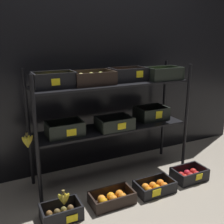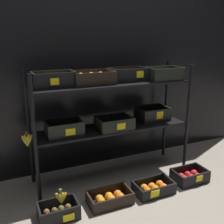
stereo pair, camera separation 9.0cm
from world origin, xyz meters
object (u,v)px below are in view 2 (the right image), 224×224
crate_ground_orange (110,198)px  banana_bunch_loose (61,198)px  display_rack (111,102)px  crate_ground_center_orange (154,188)px  crate_ground_apple_red (189,176)px  crate_ground_kiwi (59,212)px

crate_ground_orange → banana_bunch_loose: (-0.42, -0.01, 0.13)m
display_rack → crate_ground_center_orange: size_ratio=4.55×
crate_ground_center_orange → banana_bunch_loose: size_ratio=2.87×
crate_ground_center_orange → banana_bunch_loose: 0.86m
crate_ground_orange → crate_ground_apple_red: 0.87m
display_rack → banana_bunch_loose: size_ratio=13.06×
banana_bunch_loose → crate_ground_center_orange: bearing=-0.3°
crate_ground_apple_red → banana_bunch_loose: (-1.29, -0.03, 0.13)m
crate_ground_orange → banana_bunch_loose: size_ratio=3.01×
display_rack → crate_ground_orange: size_ratio=4.34×
crate_ground_apple_red → banana_bunch_loose: bearing=-178.7°
banana_bunch_loose → display_rack: bearing=35.2°
crate_ground_orange → crate_ground_center_orange: crate_ground_center_orange is taller
display_rack → crate_ground_center_orange: 0.89m
crate_ground_kiwi → crate_ground_center_orange: size_ratio=0.88×
crate_ground_orange → crate_ground_center_orange: 0.43m
crate_ground_orange → crate_ground_kiwi: bearing=-179.2°
crate_ground_orange → banana_bunch_loose: banana_bunch_loose is taller
crate_ground_kiwi → crate_ground_apple_red: (1.31, 0.02, -0.00)m
display_rack → crate_ground_orange: display_rack is taller
crate_ground_center_orange → crate_ground_apple_red: 0.44m
crate_ground_kiwi → banana_bunch_loose: size_ratio=2.51×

